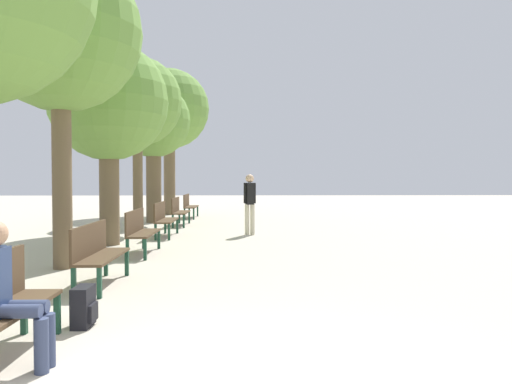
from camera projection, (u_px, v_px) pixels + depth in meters
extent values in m
cube|color=#4C3823|center=(4.00, 312.00, 4.52)|extent=(0.44, 1.68, 0.04)
cube|color=#19422D|center=(57.00, 314.00, 5.33)|extent=(0.06, 0.06, 0.43)
cube|color=#19422D|center=(24.00, 314.00, 5.32)|extent=(0.06, 0.06, 0.43)
cube|color=#4C3823|center=(103.00, 257.00, 7.65)|extent=(0.44, 1.68, 0.04)
cube|color=#4C3823|center=(89.00, 240.00, 7.63)|extent=(0.04, 1.68, 0.48)
cube|color=#19422D|center=(99.00, 283.00, 6.86)|extent=(0.06, 0.06, 0.43)
cube|color=#19422D|center=(127.00, 263.00, 8.45)|extent=(0.06, 0.06, 0.43)
cube|color=#19422D|center=(74.00, 283.00, 6.86)|extent=(0.06, 0.06, 0.43)
cube|color=#19422D|center=(106.00, 263.00, 8.44)|extent=(0.06, 0.06, 0.43)
cube|color=#4C3823|center=(144.00, 233.00, 10.77)|extent=(0.44, 1.68, 0.04)
cube|color=#4C3823|center=(135.00, 221.00, 10.76)|extent=(0.04, 1.68, 0.48)
cube|color=#19422D|center=(145.00, 250.00, 9.99)|extent=(0.06, 0.06, 0.43)
cube|color=#19422D|center=(159.00, 240.00, 11.57)|extent=(0.06, 0.06, 0.43)
cube|color=#19422D|center=(127.00, 250.00, 9.98)|extent=(0.06, 0.06, 0.43)
cube|color=#19422D|center=(144.00, 240.00, 11.56)|extent=(0.06, 0.06, 0.43)
cube|color=#4C3823|center=(167.00, 220.00, 13.89)|extent=(0.44, 1.68, 0.04)
cube|color=#4C3823|center=(160.00, 211.00, 13.88)|extent=(0.04, 1.68, 0.48)
cube|color=#19422D|center=(169.00, 232.00, 13.11)|extent=(0.06, 0.06, 0.43)
cube|color=#19422D|center=(177.00, 226.00, 14.69)|extent=(0.06, 0.06, 0.43)
cube|color=#19422D|center=(156.00, 232.00, 13.10)|extent=(0.06, 0.06, 0.43)
cube|color=#19422D|center=(165.00, 226.00, 14.69)|extent=(0.06, 0.06, 0.43)
cube|color=#4C3823|center=(181.00, 212.00, 17.01)|extent=(0.44, 1.68, 0.04)
cube|color=#4C3823|center=(175.00, 205.00, 17.00)|extent=(0.04, 1.68, 0.48)
cube|color=#19422D|center=(184.00, 221.00, 16.23)|extent=(0.06, 0.06, 0.43)
cube|color=#19422D|center=(189.00, 217.00, 17.82)|extent=(0.06, 0.06, 0.43)
cube|color=#19422D|center=(173.00, 221.00, 16.22)|extent=(0.06, 0.06, 0.43)
cube|color=#19422D|center=(179.00, 217.00, 17.81)|extent=(0.06, 0.06, 0.43)
cube|color=#4C3823|center=(191.00, 207.00, 20.13)|extent=(0.44, 1.68, 0.04)
cube|color=#4C3823|center=(186.00, 200.00, 20.12)|extent=(0.04, 1.68, 0.48)
cube|color=#19422D|center=(194.00, 214.00, 19.35)|extent=(0.06, 0.06, 0.43)
cube|color=#19422D|center=(198.00, 211.00, 20.94)|extent=(0.06, 0.06, 0.43)
cube|color=#19422D|center=(185.00, 214.00, 19.35)|extent=(0.06, 0.06, 0.43)
cube|color=#19422D|center=(189.00, 211.00, 20.93)|extent=(0.06, 0.06, 0.43)
cylinder|color=brown|center=(62.00, 172.00, 9.06)|extent=(0.35, 0.35, 3.52)
sphere|color=olive|center=(60.00, 30.00, 8.98)|extent=(2.92, 2.92, 2.92)
cylinder|color=brown|center=(109.00, 189.00, 12.21)|extent=(0.48, 0.48, 2.73)
sphere|color=olive|center=(108.00, 101.00, 12.14)|extent=(2.90, 2.90, 2.90)
cylinder|color=brown|center=(138.00, 178.00, 15.44)|extent=(0.30, 0.30, 3.24)
sphere|color=olive|center=(137.00, 101.00, 15.36)|extent=(2.76, 2.76, 2.76)
cylinder|color=brown|center=(154.00, 182.00, 18.12)|extent=(0.55, 0.55, 2.98)
sphere|color=olive|center=(153.00, 120.00, 18.05)|extent=(2.68, 2.68, 2.68)
cylinder|color=brown|center=(170.00, 173.00, 21.88)|extent=(0.50, 0.50, 3.68)
sphere|color=olive|center=(169.00, 109.00, 21.79)|extent=(3.49, 3.49, 3.49)
cylinder|color=#384260|center=(16.00, 311.00, 4.25)|extent=(0.42, 0.12, 0.12)
cylinder|color=#384260|center=(41.00, 346.00, 4.26)|extent=(0.12, 0.12, 0.47)
cylinder|color=#384260|center=(24.00, 307.00, 4.39)|extent=(0.42, 0.12, 0.12)
cylinder|color=#384260|center=(48.00, 340.00, 4.41)|extent=(0.12, 0.12, 0.47)
cylinder|color=navy|center=(2.00, 276.00, 4.43)|extent=(0.09, 0.09, 0.54)
cube|color=black|center=(83.00, 306.00, 5.59)|extent=(0.19, 0.36, 0.45)
cube|color=black|center=(93.00, 312.00, 5.59)|extent=(0.04, 0.25, 0.20)
cylinder|color=beige|center=(247.00, 220.00, 14.32)|extent=(0.13, 0.13, 0.88)
cylinder|color=beige|center=(252.00, 220.00, 14.33)|extent=(0.13, 0.13, 0.88)
cube|color=black|center=(250.00, 194.00, 14.30)|extent=(0.26, 0.28, 0.62)
cylinder|color=black|center=(245.00, 193.00, 14.30)|extent=(0.09, 0.09, 0.59)
cylinder|color=black|center=(254.00, 193.00, 14.30)|extent=(0.09, 0.09, 0.59)
sphere|color=tan|center=(250.00, 178.00, 14.29)|extent=(0.24, 0.24, 0.24)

